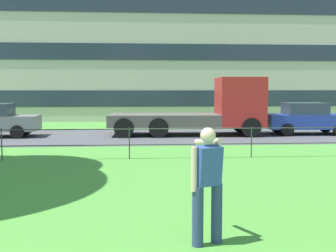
% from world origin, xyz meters
% --- Properties ---
extents(street_strip, '(80.00, 7.16, 0.01)m').
position_xyz_m(street_strip, '(0.00, 19.15, 0.00)').
color(street_strip, '#4C4C51').
rests_on(street_strip, ground).
extents(park_fence, '(31.41, 0.04, 1.00)m').
position_xyz_m(park_fence, '(0.00, 12.62, 0.67)').
color(park_fence, '#333833').
rests_on(park_fence, ground).
extents(person_thrower, '(0.48, 0.86, 1.68)m').
position_xyz_m(person_thrower, '(1.21, 5.22, 0.91)').
color(person_thrower, navy).
rests_on(person_thrower, ground).
extents(flatbed_truck_far_right, '(7.37, 2.64, 2.75)m').
position_xyz_m(flatbed_truck_far_right, '(3.70, 19.30, 1.22)').
color(flatbed_truck_far_right, '#B22323').
rests_on(flatbed_truck_far_right, ground).
extents(car_blue_right, '(4.06, 1.94, 1.54)m').
position_xyz_m(car_blue_right, '(8.49, 19.21, 0.78)').
color(car_blue_right, '#233899').
rests_on(car_blue_right, ground).
extents(apartment_building_background, '(38.56, 14.87, 12.83)m').
position_xyz_m(apartment_building_background, '(6.62, 35.09, 6.42)').
color(apartment_building_background, beige).
rests_on(apartment_building_background, ground).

